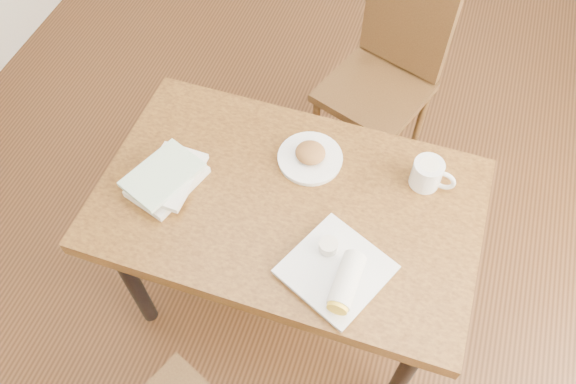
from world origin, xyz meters
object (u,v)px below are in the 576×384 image
(table, at_px, (288,214))
(chair_far, at_px, (387,69))
(plate_scone, at_px, (310,156))
(plate_burrito, at_px, (339,273))
(book_stack, at_px, (167,178))
(coffee_mug, at_px, (428,174))

(table, distance_m, chair_far, 0.93)
(plate_scone, bearing_deg, chair_far, 79.65)
(table, bearing_deg, plate_burrito, -42.65)
(plate_scone, distance_m, book_stack, 0.48)
(coffee_mug, height_order, plate_burrito, coffee_mug)
(coffee_mug, distance_m, plate_burrito, 0.46)
(coffee_mug, bearing_deg, plate_scone, -175.39)
(plate_scone, height_order, coffee_mug, coffee_mug)
(coffee_mug, bearing_deg, book_stack, -161.32)
(table, xyz_separation_m, coffee_mug, (0.41, 0.21, 0.14))
(book_stack, bearing_deg, chair_far, 60.43)
(plate_burrito, bearing_deg, book_stack, 166.64)
(plate_burrito, xyz_separation_m, book_stack, (-0.63, 0.15, 0.00))
(plate_scone, bearing_deg, coffee_mug, 4.61)
(table, xyz_separation_m, plate_scone, (0.02, 0.18, 0.11))
(plate_scone, relative_size, coffee_mug, 1.50)
(book_stack, bearing_deg, coffee_mug, 18.68)
(chair_far, bearing_deg, book_stack, -119.57)
(table, bearing_deg, book_stack, -171.05)
(chair_far, bearing_deg, table, -99.54)
(plate_burrito, bearing_deg, chair_far, 93.95)
(table, relative_size, book_stack, 4.33)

